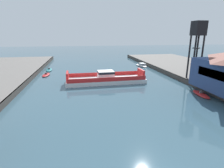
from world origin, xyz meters
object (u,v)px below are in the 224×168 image
(chain_ferry, at_px, (106,79))
(crane_tower, at_px, (198,35))
(moored_boat_far_right, at_px, (46,75))
(moored_boat_near_right, at_px, (201,94))
(moored_boat_near_left, at_px, (142,65))
(moored_boat_mid_right, at_px, (49,70))

(chain_ferry, distance_m, crane_tower, 26.34)
(chain_ferry, bearing_deg, moored_boat_far_right, 145.96)
(chain_ferry, height_order, moored_boat_near_right, chain_ferry)
(moored_boat_near_left, xyz_separation_m, crane_tower, (4.63, -27.82, 12.11))
(moored_boat_mid_right, relative_size, moored_boat_far_right, 1.20)
(chain_ferry, bearing_deg, moored_boat_near_left, 51.15)
(moored_boat_near_left, bearing_deg, moored_boat_near_right, -89.42)
(crane_tower, bearing_deg, moored_boat_near_left, 99.45)
(moored_boat_far_right, distance_m, crane_tower, 45.88)
(chain_ferry, height_order, moored_boat_near_left, chain_ferry)
(moored_boat_near_right, distance_m, moored_boat_far_right, 45.12)
(moored_boat_near_right, height_order, moored_boat_mid_right, moored_boat_near_right)
(moored_boat_near_right, height_order, moored_boat_far_right, moored_boat_near_right)
(moored_boat_near_left, distance_m, crane_tower, 30.70)
(moored_boat_near_left, relative_size, moored_boat_far_right, 1.39)
(moored_boat_near_right, xyz_separation_m, crane_tower, (4.25, 9.59, 12.37))
(chain_ferry, height_order, moored_boat_mid_right, chain_ferry)
(moored_boat_near_right, height_order, crane_tower, crane_tower)
(moored_boat_near_right, relative_size, moored_boat_mid_right, 0.88)
(moored_boat_far_right, bearing_deg, chain_ferry, -34.04)
(chain_ferry, relative_size, moored_boat_near_left, 2.58)
(chain_ferry, xyz_separation_m, moored_boat_near_left, (18.52, 23.00, -0.51))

